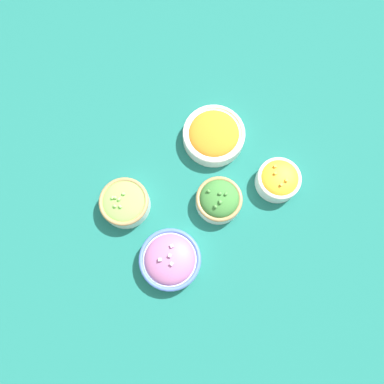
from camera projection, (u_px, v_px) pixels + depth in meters
ground_plane at (192, 195)px, 1.07m from camera, size 3.00×3.00×0.00m
bowl_squash at (279, 179)px, 1.05m from camera, size 0.12×0.12×0.07m
bowl_broccoli at (219, 200)px, 1.04m from camera, size 0.13×0.13×0.08m
bowl_lettuce at (125, 203)px, 1.03m from camera, size 0.14×0.14×0.07m
bowl_carrots at (214, 135)px, 1.09m from camera, size 0.18×0.18×0.06m
bowl_red_onion at (170, 260)px, 1.00m from camera, size 0.17×0.17×0.08m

